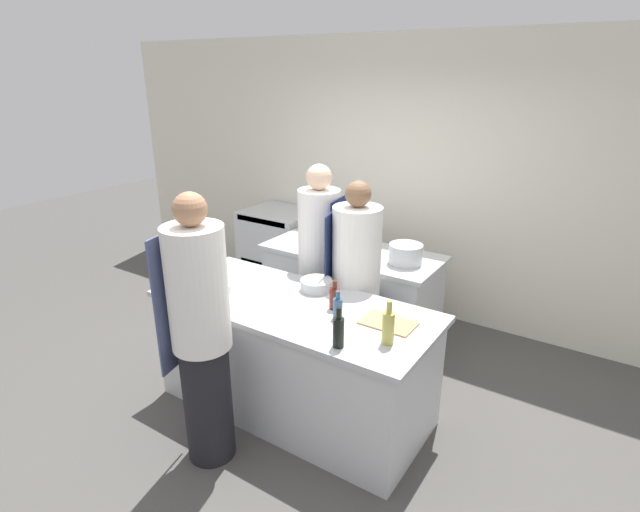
{
  "coord_description": "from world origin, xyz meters",
  "views": [
    {
      "loc": [
        1.93,
        -2.58,
        2.46
      ],
      "look_at": [
        0.0,
        0.35,
        1.14
      ],
      "focal_mm": 28.0,
      "sensor_mm": 36.0,
      "label": 1
    }
  ],
  "objects_px": {
    "bottle_wine": "(388,327)",
    "bowl_mixing_large": "(219,288)",
    "chef_at_pass_far": "(355,286)",
    "bottle_cooking_oil": "(334,298)",
    "chef_at_prep_near": "(201,335)",
    "bowl_prep_small": "(316,285)",
    "oven_range": "(280,250)",
    "bottle_olive_oil": "(338,331)",
    "chef_at_stove": "(319,265)",
    "bottle_vinegar": "(338,308)",
    "stockpot": "(406,254)"
  },
  "relations": [
    {
      "from": "bottle_vinegar",
      "to": "bottle_wine",
      "type": "distance_m",
      "value": 0.44
    },
    {
      "from": "bottle_wine",
      "to": "bottle_cooking_oil",
      "type": "distance_m",
      "value": 0.57
    },
    {
      "from": "oven_range",
      "to": "bottle_olive_oil",
      "type": "bearing_deg",
      "value": -45.28
    },
    {
      "from": "chef_at_stove",
      "to": "bowl_prep_small",
      "type": "bearing_deg",
      "value": 23.22
    },
    {
      "from": "bowl_mixing_large",
      "to": "chef_at_prep_near",
      "type": "bearing_deg",
      "value": -54.86
    },
    {
      "from": "oven_range",
      "to": "chef_at_stove",
      "type": "relative_size",
      "value": 0.54
    },
    {
      "from": "chef_at_prep_near",
      "to": "bowl_prep_small",
      "type": "bearing_deg",
      "value": -23.99
    },
    {
      "from": "bottle_vinegar",
      "to": "bottle_cooking_oil",
      "type": "xyz_separation_m",
      "value": [
        -0.1,
        0.11,
        0.0
      ]
    },
    {
      "from": "bowl_mixing_large",
      "to": "bottle_olive_oil",
      "type": "bearing_deg",
      "value": -8.89
    },
    {
      "from": "bottle_cooking_oil",
      "to": "stockpot",
      "type": "bearing_deg",
      "value": 87.07
    },
    {
      "from": "chef_at_pass_far",
      "to": "bottle_wine",
      "type": "distance_m",
      "value": 0.98
    },
    {
      "from": "chef_at_pass_far",
      "to": "bowl_mixing_large",
      "type": "distance_m",
      "value": 1.06
    },
    {
      "from": "chef_at_stove",
      "to": "bottle_vinegar",
      "type": "distance_m",
      "value": 1.0
    },
    {
      "from": "bottle_olive_oil",
      "to": "bowl_mixing_large",
      "type": "xyz_separation_m",
      "value": [
        -1.16,
        0.18,
        -0.07
      ]
    },
    {
      "from": "bottle_olive_oil",
      "to": "chef_at_pass_far",
      "type": "bearing_deg",
      "value": 113.68
    },
    {
      "from": "bottle_vinegar",
      "to": "bowl_mixing_large",
      "type": "bearing_deg",
      "value": -172.58
    },
    {
      "from": "stockpot",
      "to": "bottle_cooking_oil",
      "type": "bearing_deg",
      "value": -92.93
    },
    {
      "from": "chef_at_prep_near",
      "to": "chef_at_stove",
      "type": "bearing_deg",
      "value": -9.74
    },
    {
      "from": "chef_at_stove",
      "to": "bottle_vinegar",
      "type": "xyz_separation_m",
      "value": [
        0.65,
        -0.76,
        0.09
      ]
    },
    {
      "from": "bottle_wine",
      "to": "bottle_cooking_oil",
      "type": "height_order",
      "value": "bottle_wine"
    },
    {
      "from": "chef_at_pass_far",
      "to": "bowl_mixing_large",
      "type": "xyz_separation_m",
      "value": [
        -0.75,
        -0.75,
        0.08
      ]
    },
    {
      "from": "bottle_wine",
      "to": "bottle_cooking_oil",
      "type": "bearing_deg",
      "value": 156.78
    },
    {
      "from": "bottle_cooking_oil",
      "to": "chef_at_prep_near",
      "type": "bearing_deg",
      "value": -120.7
    },
    {
      "from": "oven_range",
      "to": "chef_at_pass_far",
      "type": "height_order",
      "value": "chef_at_pass_far"
    },
    {
      "from": "oven_range",
      "to": "chef_at_prep_near",
      "type": "xyz_separation_m",
      "value": [
        1.29,
        -2.45,
        0.44
      ]
    },
    {
      "from": "chef_at_prep_near",
      "to": "bowl_mixing_large",
      "type": "distance_m",
      "value": 0.69
    },
    {
      "from": "chef_at_prep_near",
      "to": "bowl_mixing_large",
      "type": "bearing_deg",
      "value": 22.41
    },
    {
      "from": "oven_range",
      "to": "stockpot",
      "type": "bearing_deg",
      "value": -17.75
    },
    {
      "from": "bottle_olive_oil",
      "to": "bottle_wine",
      "type": "relative_size",
      "value": 0.91
    },
    {
      "from": "chef_at_pass_far",
      "to": "bottle_vinegar",
      "type": "xyz_separation_m",
      "value": [
        0.22,
        -0.62,
        0.13
      ]
    },
    {
      "from": "chef_at_prep_near",
      "to": "bottle_wine",
      "type": "bearing_deg",
      "value": -72.51
    },
    {
      "from": "bottle_olive_oil",
      "to": "stockpot",
      "type": "relative_size",
      "value": 0.9
    },
    {
      "from": "bottle_wine",
      "to": "bowl_mixing_large",
      "type": "height_order",
      "value": "bottle_wine"
    },
    {
      "from": "bowl_mixing_large",
      "to": "bowl_prep_small",
      "type": "xyz_separation_m",
      "value": [
        0.59,
        0.43,
        0.01
      ]
    },
    {
      "from": "chef_at_pass_far",
      "to": "bottle_cooking_oil",
      "type": "bearing_deg",
      "value": 178.2
    },
    {
      "from": "chef_at_stove",
      "to": "bowl_mixing_large",
      "type": "bearing_deg",
      "value": -27.52
    },
    {
      "from": "oven_range",
      "to": "bottle_wine",
      "type": "height_order",
      "value": "bottle_wine"
    },
    {
      "from": "bottle_vinegar",
      "to": "bottle_cooking_oil",
      "type": "height_order",
      "value": "bottle_cooking_oil"
    },
    {
      "from": "oven_range",
      "to": "bottle_olive_oil",
      "type": "xyz_separation_m",
      "value": [
        2.05,
        -2.07,
        0.52
      ]
    },
    {
      "from": "chef_at_stove",
      "to": "chef_at_pass_far",
      "type": "bearing_deg",
      "value": 64.4
    },
    {
      "from": "stockpot",
      "to": "bowl_mixing_large",
      "type": "bearing_deg",
      "value": -125.34
    },
    {
      "from": "bottle_olive_oil",
      "to": "bottle_vinegar",
      "type": "relative_size",
      "value": 1.3
    },
    {
      "from": "bowl_prep_small",
      "to": "bottle_cooking_oil",
      "type": "bearing_deg",
      "value": -34.44
    },
    {
      "from": "chef_at_prep_near",
      "to": "chef_at_stove",
      "type": "height_order",
      "value": "chef_at_prep_near"
    },
    {
      "from": "chef_at_stove",
      "to": "bottle_wine",
      "type": "relative_size",
      "value": 6.17
    },
    {
      "from": "bowl_prep_small",
      "to": "stockpot",
      "type": "height_order",
      "value": "stockpot"
    },
    {
      "from": "oven_range",
      "to": "bottle_cooking_oil",
      "type": "bearing_deg",
      "value": -43.1
    },
    {
      "from": "bottle_olive_oil",
      "to": "bowl_mixing_large",
      "type": "relative_size",
      "value": 1.32
    },
    {
      "from": "bottle_cooking_oil",
      "to": "stockpot",
      "type": "height_order",
      "value": "bottle_cooking_oil"
    },
    {
      "from": "bottle_olive_oil",
      "to": "bottle_vinegar",
      "type": "xyz_separation_m",
      "value": [
        -0.19,
        0.31,
        -0.02
      ]
    }
  ]
}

